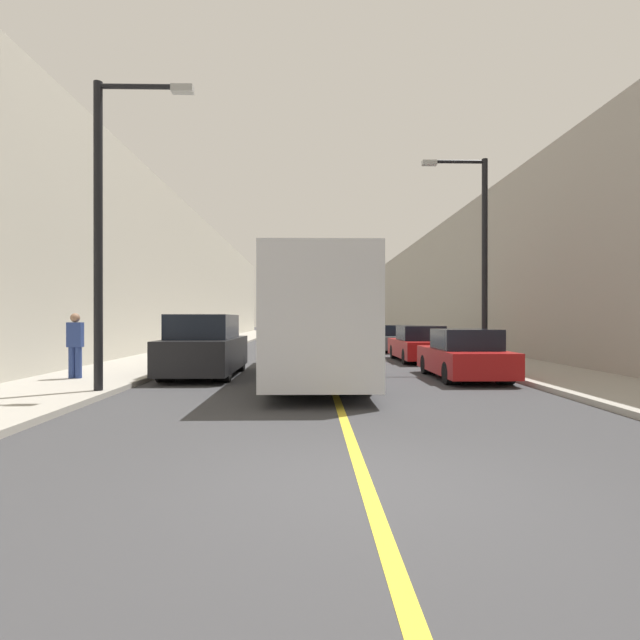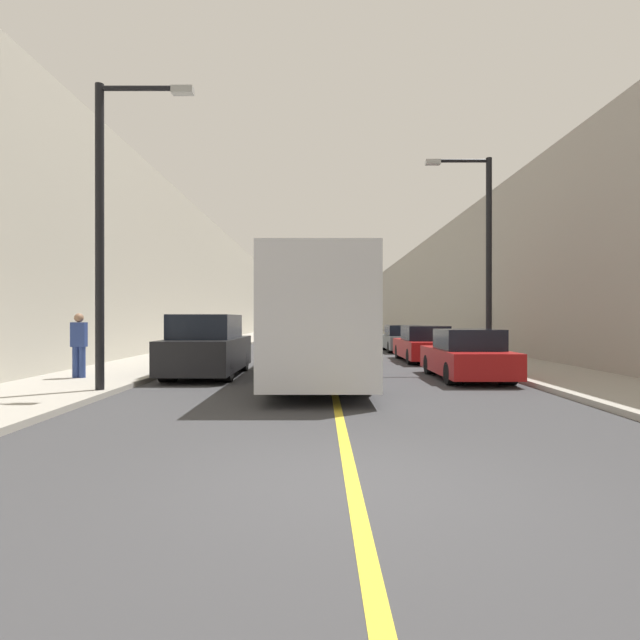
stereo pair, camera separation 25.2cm
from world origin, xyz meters
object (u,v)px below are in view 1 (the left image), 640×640
(car_right_mid, at_px, (419,345))
(street_lamp_left, at_px, (107,215))
(pedestrian, at_px, (75,345))
(street_lamp_right, at_px, (479,249))
(car_right_near, at_px, (464,356))
(parked_suv_left, at_px, (205,348))
(bus, at_px, (317,318))
(car_right_far, at_px, (396,339))

(car_right_mid, bearing_deg, street_lamp_left, -135.20)
(car_right_mid, relative_size, pedestrian, 2.58)
(car_right_mid, xyz_separation_m, pedestrian, (-11.07, -6.78, 0.39))
(street_lamp_right, bearing_deg, car_right_near, -117.62)
(parked_suv_left, distance_m, car_right_near, 7.84)
(bus, relative_size, pedestrian, 6.31)
(car_right_near, bearing_deg, bus, 171.01)
(car_right_near, relative_size, car_right_far, 0.90)
(bus, height_order, car_right_mid, bus)
(bus, height_order, parked_suv_left, bus)
(bus, relative_size, car_right_near, 2.70)
(car_right_mid, relative_size, street_lamp_right, 0.65)
(car_right_mid, distance_m, pedestrian, 12.99)
(bus, bearing_deg, car_right_far, 69.17)
(parked_suv_left, relative_size, car_right_mid, 1.02)
(bus, height_order, car_right_near, bus)
(car_right_mid, distance_m, car_right_far, 6.40)
(street_lamp_left, bearing_deg, car_right_mid, 44.80)
(car_right_near, xyz_separation_m, street_lamp_left, (-9.22, -3.08, 3.49))
(street_lamp_left, bearing_deg, parked_suv_left, 69.98)
(parked_suv_left, xyz_separation_m, street_lamp_right, (9.10, 1.67, 3.32))
(street_lamp_left, height_order, pedestrian, street_lamp_left)
(car_right_near, height_order, street_lamp_left, street_lamp_left)
(pedestrian, bearing_deg, parked_suv_left, 24.98)
(car_right_mid, bearing_deg, bus, -128.88)
(car_right_near, distance_m, pedestrian, 11.08)
(car_right_far, relative_size, street_lamp_left, 0.66)
(car_right_near, bearing_deg, car_right_far, 89.32)
(car_right_far, height_order, street_lamp_right, street_lamp_right)
(car_right_far, xyz_separation_m, pedestrian, (-11.20, -13.18, 0.41))
(pedestrian, bearing_deg, street_lamp_right, 14.47)
(car_right_near, height_order, car_right_mid, car_right_mid)
(bus, height_order, street_lamp_left, street_lamp_left)
(parked_suv_left, xyz_separation_m, street_lamp_left, (-1.42, -3.90, 3.28))
(street_lamp_right, bearing_deg, car_right_far, 96.61)
(bus, xyz_separation_m, car_right_far, (4.49, 11.80, -1.14))
(bus, height_order, pedestrian, bus)
(parked_suv_left, bearing_deg, street_lamp_left, -110.02)
(bus, distance_m, street_lamp_right, 6.40)
(car_right_far, relative_size, street_lamp_right, 0.65)
(parked_suv_left, relative_size, car_right_near, 1.13)
(street_lamp_right, bearing_deg, parked_suv_left, -169.58)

